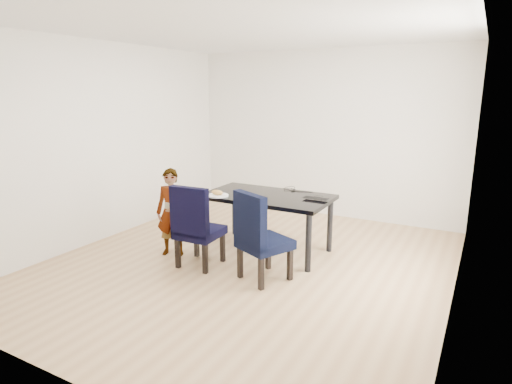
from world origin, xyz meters
The scene contains 14 objects.
floor centered at (0.00, 0.00, -0.01)m, with size 4.50×5.00×0.01m, color tan.
ceiling centered at (0.00, 0.00, 2.71)m, with size 4.50×5.00×0.01m, color white.
wall_back centered at (0.00, 2.50, 1.35)m, with size 4.50×0.01×2.70m, color white.
wall_front centered at (0.00, -2.50, 1.35)m, with size 4.50×0.01×2.70m, color silver.
wall_left centered at (-2.25, 0.00, 1.35)m, with size 0.01×5.00×2.70m, color white.
wall_right centered at (2.25, 0.00, 1.35)m, with size 0.01×5.00×2.70m, color white.
dining_table centered at (0.00, 0.50, 0.38)m, with size 1.60×0.90×0.75m, color black.
chair_left centered at (-0.49, -0.29, 0.50)m, with size 0.48×0.50×0.99m, color black.
chair_right centered at (0.37, -0.28, 0.50)m, with size 0.48×0.50×1.00m, color black.
child centered at (-0.99, -0.19, 0.55)m, with size 0.41×0.27×1.11m, color #FF5615.
plate centered at (-0.52, 0.15, 0.76)m, with size 0.27×0.27×0.01m, color white.
sandwich centered at (-0.52, 0.14, 0.80)m, with size 0.16×0.08×0.06m, color #C19144.
laptop centered at (0.63, 0.59, 0.76)m, with size 0.31×0.20×0.02m, color black.
cable_tangle centered at (0.15, 0.85, 0.75)m, with size 0.14×0.14×0.01m, color black.
Camera 1 is at (2.40, -4.20, 2.03)m, focal length 30.00 mm.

